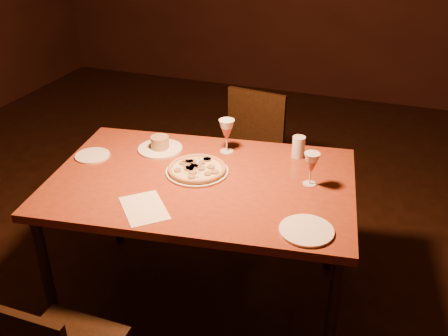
% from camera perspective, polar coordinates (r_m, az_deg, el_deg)
% --- Properties ---
extents(floor, '(7.00, 7.00, 0.00)m').
position_cam_1_polar(floor, '(2.75, -3.87, -16.31)').
color(floor, black).
rests_on(floor, ground).
extents(dining_table, '(1.54, 1.11, 0.76)m').
position_cam_1_polar(dining_table, '(2.40, -2.55, -2.62)').
color(dining_table, brown).
rests_on(dining_table, floor).
extents(chair_far, '(0.45, 0.45, 0.83)m').
position_cam_1_polar(chair_far, '(3.29, 2.74, 2.16)').
color(chair_far, black).
rests_on(chair_far, floor).
extents(pizza_plate, '(0.30, 0.30, 0.03)m').
position_cam_1_polar(pizza_plate, '(2.41, -3.10, -0.13)').
color(pizza_plate, white).
rests_on(pizza_plate, dining_table).
extents(ramekin_saucer, '(0.23, 0.23, 0.07)m').
position_cam_1_polar(ramekin_saucer, '(2.64, -7.33, 2.56)').
color(ramekin_saucer, white).
rests_on(ramekin_saucer, dining_table).
extents(wine_glass_far, '(0.08, 0.08, 0.18)m').
position_cam_1_polar(wine_glass_far, '(2.57, 0.31, 3.68)').
color(wine_glass_far, '#AC5648').
rests_on(wine_glass_far, dining_table).
extents(wine_glass_right, '(0.07, 0.07, 0.16)m').
position_cam_1_polar(wine_glass_right, '(2.31, 9.90, -0.11)').
color(wine_glass_right, '#AC5648').
rests_on(wine_glass_right, dining_table).
extents(water_tumbler, '(0.07, 0.07, 0.11)m').
position_cam_1_polar(water_tumbler, '(2.57, 8.51, 2.42)').
color(water_tumbler, silver).
rests_on(water_tumbler, dining_table).
extents(side_plate_left, '(0.18, 0.18, 0.01)m').
position_cam_1_polar(side_plate_left, '(2.65, -14.80, 1.38)').
color(side_plate_left, white).
rests_on(side_plate_left, dining_table).
extents(side_plate_near, '(0.22, 0.22, 0.01)m').
position_cam_1_polar(side_plate_near, '(2.03, 9.40, -7.06)').
color(side_plate_near, white).
rests_on(side_plate_near, dining_table).
extents(menu_card, '(0.29, 0.30, 0.00)m').
position_cam_1_polar(menu_card, '(2.17, -9.11, -4.54)').
color(menu_card, white).
rests_on(menu_card, dining_table).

